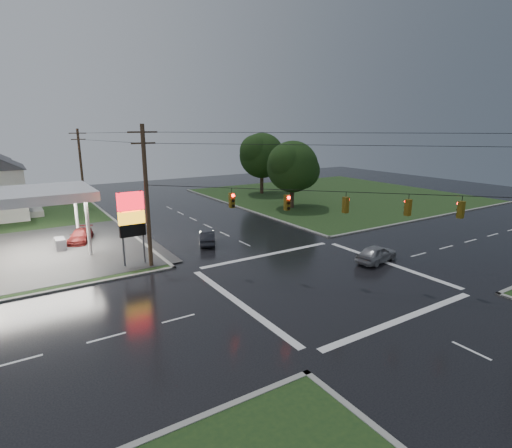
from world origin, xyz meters
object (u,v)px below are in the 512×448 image
utility_pole_nw (147,195)px  tree_ne_far (263,156)px  tree_ne_near (293,167)px  car_crossing (376,253)px  car_pump (81,236)px  pylon_sign (131,216)px  utility_pole_n (81,167)px  car_north (207,237)px

utility_pole_nw → tree_ne_far: utility_pole_nw is taller
tree_ne_near → car_crossing: tree_ne_near is taller
tree_ne_far → car_pump: (-30.15, -14.11, -5.57)m
tree_ne_near → car_pump: 27.67m
pylon_sign → car_pump: size_ratio=1.43×
tree_ne_far → car_pump: size_ratio=2.33×
pylon_sign → car_pump: bearing=104.9°
tree_ne_far → car_pump: 33.75m
car_pump → tree_ne_near: bearing=27.2°
pylon_sign → car_crossing: bearing=-30.1°
car_crossing → utility_pole_n: bearing=13.0°
tree_ne_near → car_north: (-17.17, -9.24, -4.92)m
pylon_sign → utility_pole_nw: utility_pole_nw is taller
car_pump → car_north: bearing=-12.8°
car_north → car_pump: (-9.97, 7.13, -0.03)m
utility_pole_nw → pylon_sign: bearing=135.0°
tree_ne_far → car_north: tree_ne_far is taller
utility_pole_nw → car_north: utility_pole_nw is taller
utility_pole_n → pylon_sign: bearing=-92.1°
utility_pole_nw → car_pump: bearing=108.6°
utility_pole_nw → tree_ne_near: 26.74m
utility_pole_n → car_pump: 19.08m
utility_pole_nw → tree_ne_far: (26.65, 24.49, 0.46)m
utility_pole_n → car_north: utility_pole_n is taller
utility_pole_n → car_crossing: size_ratio=2.51×
pylon_sign → utility_pole_nw: size_ratio=0.55×
tree_ne_far → car_crossing: tree_ne_far is taller
utility_pole_n → car_crossing: bearing=-66.9°
car_north → car_pump: car_north is taller
pylon_sign → car_pump: 10.29m
tree_ne_far → car_crossing: 35.40m
utility_pole_nw → utility_pole_n: bearing=90.0°
utility_pole_nw → car_crossing: bearing=-28.9°
utility_pole_nw → tree_ne_far: size_ratio=1.12×
pylon_sign → utility_pole_nw: (1.00, -1.00, 1.71)m
tree_ne_near → tree_ne_far: tree_ne_far is taller
tree_ne_far → car_north: (-20.18, -21.24, -5.54)m
tree_ne_near → pylon_sign: bearing=-155.0°
pylon_sign → car_pump: (-2.50, 9.39, -3.40)m
pylon_sign → utility_pole_n: utility_pole_n is taller
utility_pole_nw → car_crossing: 18.86m
car_crossing → utility_pole_nw: bearing=51.0°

